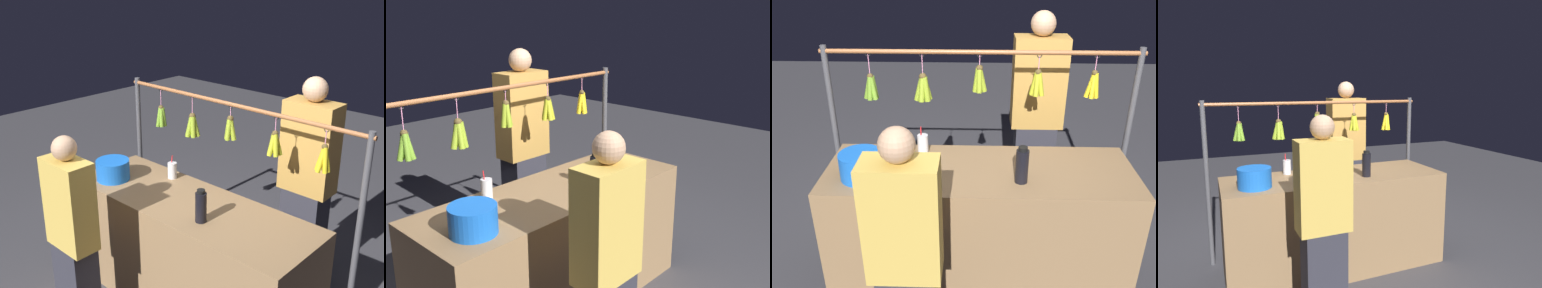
% 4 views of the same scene
% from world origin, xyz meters
% --- Properties ---
extents(ground_plane, '(12.00, 12.00, 0.00)m').
position_xyz_m(ground_plane, '(0.00, 0.00, 0.00)').
color(ground_plane, '#3D3C42').
extents(market_counter, '(2.01, 0.69, 0.90)m').
position_xyz_m(market_counter, '(0.00, 0.00, 0.45)').
color(market_counter, olive).
rests_on(market_counter, ground).
extents(display_rack, '(2.25, 0.13, 1.59)m').
position_xyz_m(display_rack, '(0.02, -0.48, 1.14)').
color(display_rack, '#4C4C51').
rests_on(display_rack, ground).
extents(water_bottle, '(0.08, 0.08, 0.24)m').
position_xyz_m(water_bottle, '(-0.25, 0.15, 1.01)').
color(water_bottle, black).
rests_on(water_bottle, market_counter).
extents(blue_bucket, '(0.27, 0.27, 0.17)m').
position_xyz_m(blue_bucket, '(0.74, 0.12, 0.98)').
color(blue_bucket, blue).
rests_on(blue_bucket, market_counter).
extents(drink_cup, '(0.07, 0.07, 0.19)m').
position_xyz_m(drink_cup, '(0.40, -0.22, 0.96)').
color(drink_cup, silver).
rests_on(drink_cup, market_counter).
extents(vendor_person, '(0.42, 0.23, 1.77)m').
position_xyz_m(vendor_person, '(-0.47, -0.88, 0.87)').
color(vendor_person, '#2D2D38').
rests_on(vendor_person, ground).
extents(customer_person, '(0.36, 0.20, 1.53)m').
position_xyz_m(customer_person, '(0.37, 0.77, 0.76)').
color(customer_person, '#2D2D38').
rests_on(customer_person, ground).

